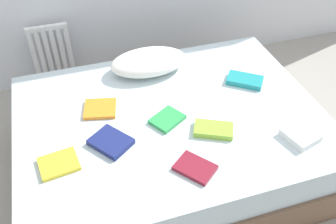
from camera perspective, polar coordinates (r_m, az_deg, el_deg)
The scene contains 12 objects.
ground_plane at distance 2.76m, azimuth 0.32°, elevation -8.15°, with size 8.00×8.00×0.00m, color #9E998E.
bed at distance 2.58m, azimuth 0.34°, elevation -4.59°, with size 2.00×1.50×0.50m.
radiator at distance 3.38m, azimuth -17.36°, elevation 8.53°, with size 0.34×0.04×0.54m.
pillow at distance 2.75m, azimuth -3.06°, elevation 7.68°, with size 0.56×0.33×0.15m, color white.
textbook_white at distance 2.37m, azimuth 19.64°, elevation -3.39°, with size 0.17×0.19×0.05m, color white.
textbook_teal at distance 2.71m, azimuth 11.72°, elevation 4.79°, with size 0.25×0.14×0.04m, color teal.
textbook_green at distance 2.35m, azimuth -0.13°, elevation -1.13°, with size 0.20×0.15×0.03m, color green.
textbook_lime at distance 2.29m, azimuth 7.00°, elevation -2.69°, with size 0.24×0.13×0.04m, color #8CC638.
textbook_yellow at distance 2.18m, azimuth -16.42°, elevation -7.63°, with size 0.21×0.17×0.02m, color yellow.
textbook_navy at distance 2.23m, azimuth -8.79°, elevation -4.56°, with size 0.23×0.18×0.04m, color navy.
textbook_maroon at distance 2.08m, azimuth 4.18°, elevation -8.53°, with size 0.21×0.15×0.02m, color maroon.
textbook_orange at distance 2.47m, azimuth -10.38°, elevation 0.50°, with size 0.20×0.19×0.02m, color orange.
Camera 1 is at (-0.56, -1.70, 2.10)m, focal length 39.68 mm.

